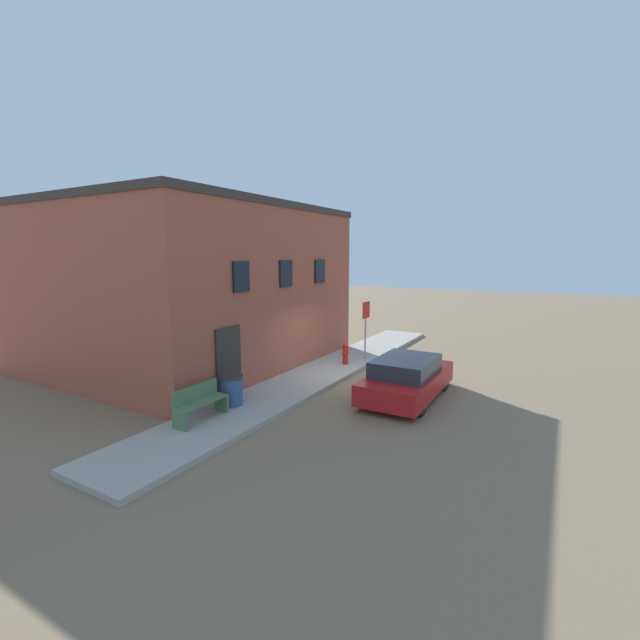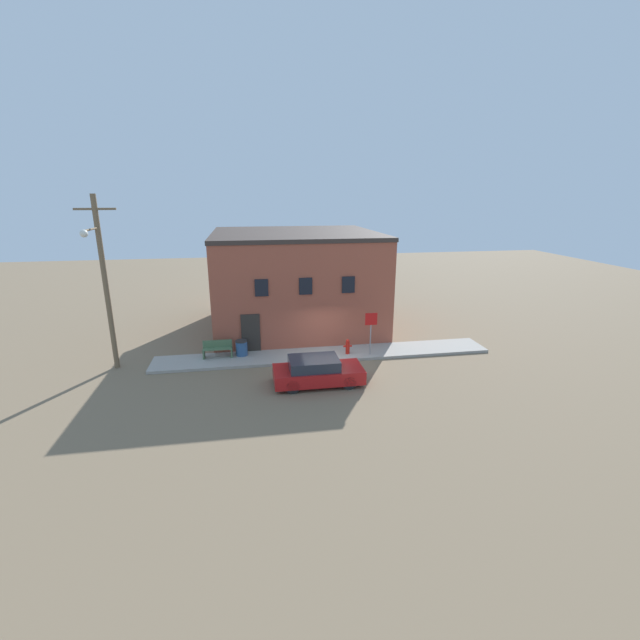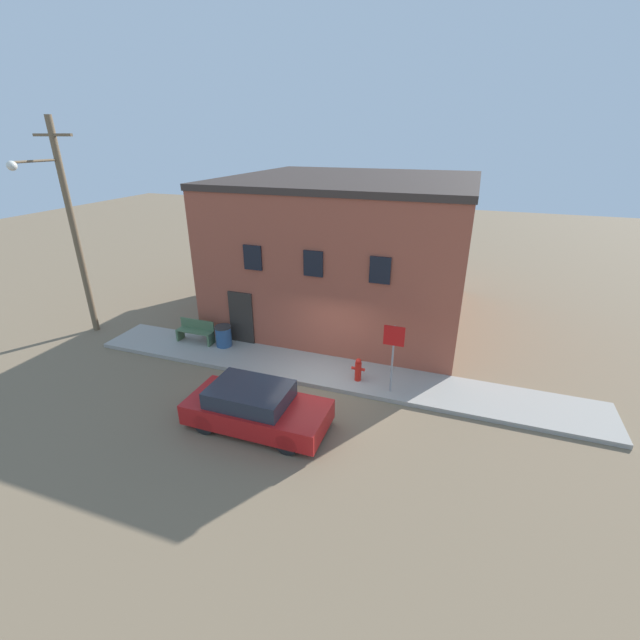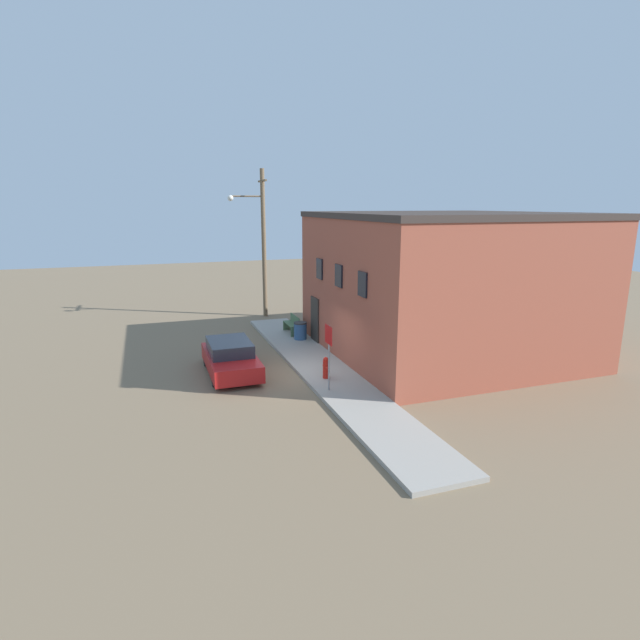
% 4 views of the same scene
% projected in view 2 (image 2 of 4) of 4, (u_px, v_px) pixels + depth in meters
% --- Properties ---
extents(ground_plane, '(80.00, 80.00, 0.00)m').
position_uv_depth(ground_plane, '(328.00, 363.00, 21.83)').
color(ground_plane, '#7A664C').
extents(sidewalk, '(17.75, 2.07, 0.14)m').
position_uv_depth(sidewalk, '(325.00, 354.00, 22.79)').
color(sidewalk, '#9E998E').
rests_on(sidewalk, ground).
extents(brick_building, '(10.04, 9.69, 6.06)m').
position_uv_depth(brick_building, '(295.00, 280.00, 27.31)').
color(brick_building, '#9E4C38').
rests_on(brick_building, ground).
extents(fire_hydrant, '(0.46, 0.22, 0.80)m').
position_uv_depth(fire_hydrant, '(348.00, 347.00, 22.58)').
color(fire_hydrant, red).
rests_on(fire_hydrant, sidewalk).
extents(stop_sign, '(0.64, 0.06, 2.28)m').
position_uv_depth(stop_sign, '(371.00, 326.00, 22.14)').
color(stop_sign, gray).
rests_on(stop_sign, sidewalk).
extents(bench, '(1.49, 0.44, 0.88)m').
position_uv_depth(bench, '(218.00, 349.00, 22.13)').
color(bench, '#4C6B47').
rests_on(bench, sidewalk).
extents(trash_bin, '(0.63, 0.63, 0.82)m').
position_uv_depth(trash_bin, '(242.00, 348.00, 22.37)').
color(trash_bin, '#2D517F').
rests_on(trash_bin, sidewalk).
extents(utility_pole, '(1.80, 2.08, 8.31)m').
position_uv_depth(utility_pole, '(104.00, 279.00, 19.92)').
color(utility_pole, brown).
rests_on(utility_pole, ground).
extents(parked_car, '(4.02, 1.78, 1.25)m').
position_uv_depth(parked_car, '(317.00, 371.00, 19.26)').
color(parked_car, black).
rests_on(parked_car, ground).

